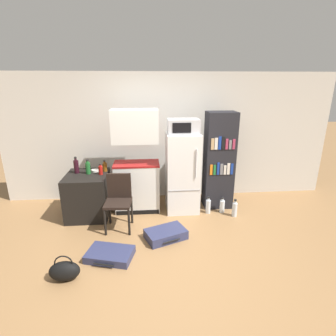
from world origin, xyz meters
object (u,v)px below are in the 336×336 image
object	(u,v)px
side_table	(88,195)
bottle_amber_beer	(105,167)
water_bottle_front	(235,209)
bottle_wine_dark	(76,166)
chair	(119,197)
bowl	(95,170)
refrigerator	(182,173)
bookshelf	(219,161)
bottle_green_tall	(88,168)
handbag	(65,271)
water_bottle_middle	(208,206)
water_bottle_back	(222,206)
suitcase_large_flat	(166,234)
microwave	(183,126)
bottle_ketchup_red	(101,170)
suitcase_small_flat	(110,254)
kitchen_hutch	(137,166)

from	to	relation	value
side_table	bottle_amber_beer	world-z (taller)	bottle_amber_beer
side_table	water_bottle_front	world-z (taller)	side_table
bottle_wine_dark	chair	world-z (taller)	bottle_wine_dark
side_table	bowl	distance (m)	0.44
side_table	refrigerator	bearing A→B (deg)	3.27
bowl	chair	distance (m)	0.79
bookshelf	bottle_green_tall	world-z (taller)	bookshelf
handbag	water_bottle_middle	bearing A→B (deg)	36.22
side_table	water_bottle_back	distance (m)	2.38
bookshelf	bottle_green_tall	bearing A→B (deg)	-176.49
bottle_amber_beer	suitcase_large_flat	distance (m)	1.62
microwave	water_bottle_back	size ratio (longest dim) A/B	1.82
handbag	bottle_green_tall	bearing A→B (deg)	90.06
microwave	bottle_amber_beer	distance (m)	1.54
water_bottle_middle	water_bottle_front	bearing A→B (deg)	-19.55
side_table	bottle_wine_dark	world-z (taller)	bottle_wine_dark
bottle_ketchup_red	water_bottle_middle	distance (m)	1.99
bottle_amber_beer	suitcase_small_flat	xyz separation A→B (m)	(0.21, -1.42, -0.78)
refrigerator	bowl	size ratio (longest dim) A/B	10.95
water_bottle_front	suitcase_large_flat	bearing A→B (deg)	-154.69
bottle_wine_dark	suitcase_small_flat	bearing A→B (deg)	-63.38
bowl	suitcase_large_flat	size ratio (longest dim) A/B	0.19
bookshelf	side_table	bearing A→B (deg)	-175.38
refrigerator	kitchen_hutch	bearing A→B (deg)	175.89
water_bottle_back	water_bottle_front	bearing A→B (deg)	-42.28
side_table	bottle_amber_beer	size ratio (longest dim) A/B	3.83
side_table	water_bottle_front	size ratio (longest dim) A/B	2.38
bottle_wine_dark	water_bottle_front	world-z (taller)	bottle_wine_dark
handbag	water_bottle_back	distance (m)	2.79
handbag	water_bottle_back	size ratio (longest dim) A/B	1.24
refrigerator	bowl	distance (m)	1.54
bottle_green_tall	bowl	world-z (taller)	bottle_green_tall
bottle_green_tall	refrigerator	bearing A→B (deg)	1.66
bookshelf	suitcase_large_flat	world-z (taller)	bookshelf
water_bottle_middle	bottle_green_tall	bearing A→B (deg)	175.61
bottle_wine_dark	handbag	distance (m)	1.91
side_table	refrigerator	size ratio (longest dim) A/B	0.53
kitchen_hutch	water_bottle_middle	bearing A→B (deg)	-11.87
bottle_amber_beer	water_bottle_front	size ratio (longest dim) A/B	0.62
bottle_amber_beer	bottle_green_tall	size ratio (longest dim) A/B	0.78
microwave	water_bottle_front	distance (m)	1.70
bowl	bookshelf	bearing A→B (deg)	0.71
side_table	handbag	world-z (taller)	side_table
water_bottle_back	bottle_ketchup_red	bearing A→B (deg)	177.32
bottle_green_tall	bottle_ketchup_red	xyz separation A→B (m)	(0.22, -0.05, -0.03)
bookshelf	bottle_amber_beer	distance (m)	2.05
bookshelf	water_bottle_front	xyz separation A→B (m)	(0.20, -0.45, -0.75)
bowl	water_bottle_front	bearing A→B (deg)	-10.01
side_table	suitcase_large_flat	xyz separation A→B (m)	(1.29, -0.86, -0.31)
microwave	bookshelf	xyz separation A→B (m)	(0.68, 0.10, -0.66)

